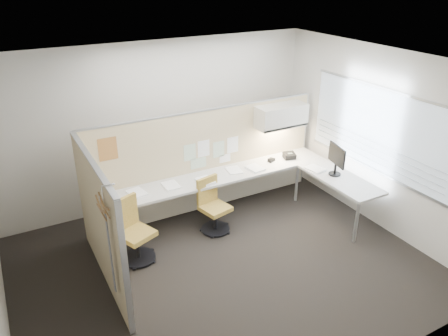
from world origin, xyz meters
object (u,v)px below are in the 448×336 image
desk (239,182)px  chair_right (213,207)px  chair_left (133,232)px  monitor (336,158)px  phone (289,156)px

desk → chair_right: bearing=-160.2°
chair_left → chair_right: (1.34, 0.14, -0.03)m
chair_left → chair_right: chair_left is taller
chair_right → monitor: (1.98, -0.53, 0.62)m
chair_left → desk: bearing=-11.6°
chair_right → monitor: monitor is taller
monitor → phone: monitor is taller
desk → phone: size_ratio=15.92×
desk → chair_left: 1.99m
desk → monitor: monitor is taller
desk → chair_right: chair_right is taller
chair_right → phone: 1.80m
phone → monitor: bearing=-58.6°
desk → monitor: (1.37, -0.75, 0.42)m
chair_left → monitor: monitor is taller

